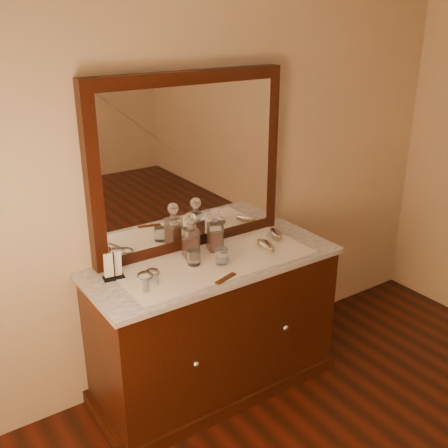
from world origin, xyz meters
The scene contains 18 objects.
dresser_cabinet centered at (0.00, 1.96, 0.41)m, with size 1.40×0.55×0.82m, color black.
dresser_plinth centered at (0.00, 1.96, 0.04)m, with size 1.46×0.59×0.08m, color black.
knob_left centered at (-0.30, 1.67, 0.45)m, with size 0.04×0.04×0.04m, color silver.
knob_right centered at (0.30, 1.67, 0.45)m, with size 0.04×0.04×0.04m, color silver.
marble_top centered at (0.00, 1.96, 0.83)m, with size 1.44×0.59×0.03m, color white.
mirror_frame centered at (0.00, 2.20, 1.35)m, with size 1.20×0.08×1.00m, color black.
mirror_glass centered at (0.00, 2.17, 1.35)m, with size 1.06×0.01×0.86m, color white.
lace_runner centered at (0.00, 1.94, 0.85)m, with size 1.10×0.45×0.00m, color white.
pin_dish centered at (0.02, 1.91, 0.86)m, with size 0.08×0.08×0.01m, color white.
comb centered at (-0.08, 1.73, 0.86)m, with size 0.15×0.03×0.01m, color #673112.
napkin_rack centered at (-0.55, 2.07, 0.92)m, with size 0.12×0.08×0.17m.
decanter_left centered at (-0.08, 2.06, 0.95)m, with size 0.09×0.09×0.26m.
decanter_right centered at (0.07, 2.05, 0.95)m, with size 0.10×0.10×0.26m.
brush_near centered at (0.32, 1.90, 0.88)m, with size 0.10×0.17×0.04m.
brush_far centered at (0.49, 2.00, 0.87)m, with size 0.12×0.16×0.04m.
hand_mirror_outer centered at (-0.42, 1.96, 0.86)m, with size 0.15×0.23×0.02m.
hand_mirror_inner centered at (-0.37, 1.98, 0.86)m, with size 0.11×0.20×0.02m.
tumblers centered at (-0.06, 1.93, 0.90)m, with size 0.21×0.15×0.08m.
Camera 1 is at (-1.45, -0.29, 2.15)m, focal length 42.68 mm.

